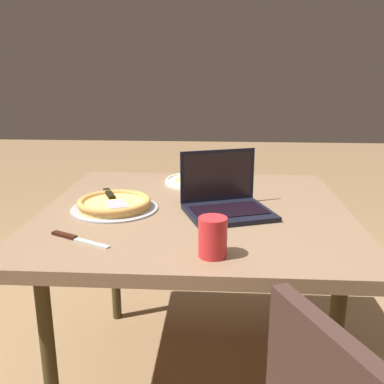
% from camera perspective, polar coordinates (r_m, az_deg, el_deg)
% --- Properties ---
extents(ground_plane, '(12.00, 12.00, 0.00)m').
position_cam_1_polar(ground_plane, '(2.02, 0.42, -22.80)').
color(ground_plane, '#906E4A').
extents(dining_table, '(1.14, 1.11, 0.75)m').
position_cam_1_polar(dining_table, '(1.67, 0.47, -4.02)').
color(dining_table, '#806449').
rests_on(dining_table, ground_plane).
extents(laptop, '(0.36, 0.34, 0.22)m').
position_cam_1_polar(laptop, '(1.61, 4.36, -1.18)').
color(laptop, black).
rests_on(laptop, dining_table).
extents(pizza_plate, '(0.26, 0.26, 0.04)m').
position_cam_1_polar(pizza_plate, '(2.01, 0.18, 1.55)').
color(pizza_plate, white).
rests_on(pizza_plate, dining_table).
extents(pizza_tray, '(0.32, 0.32, 0.04)m').
position_cam_1_polar(pizza_tray, '(1.66, -10.02, -1.53)').
color(pizza_tray, '#A2A1A9').
rests_on(pizza_tray, dining_table).
extents(table_knife, '(0.21, 0.12, 0.01)m').
position_cam_1_polar(table_knife, '(1.41, -15.01, -5.79)').
color(table_knife, '#B0C5C1').
rests_on(table_knife, dining_table).
extents(drink_cup, '(0.08, 0.08, 0.11)m').
position_cam_1_polar(drink_cup, '(1.23, 2.70, -5.79)').
color(drink_cup, red).
rests_on(drink_cup, dining_table).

